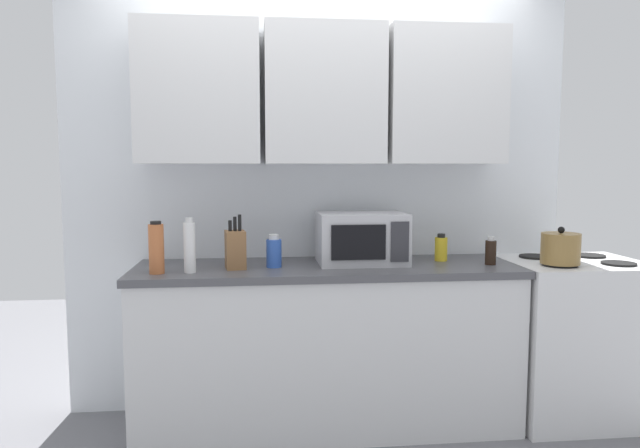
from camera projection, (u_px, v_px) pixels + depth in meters
wall_back_with_cabinets at (322, 143)px, 3.29m from camera, size 2.94×0.38×2.60m
counter_run at (327, 345)px, 3.17m from camera, size 2.07×0.63×0.90m
stove_range at (572, 338)px, 3.30m from camera, size 0.76×0.64×0.91m
kettle at (560, 248)px, 3.09m from camera, size 0.20×0.20×0.20m
microwave at (361, 238)px, 3.18m from camera, size 0.48×0.37×0.28m
knife_block at (235, 249)px, 3.00m from camera, size 0.12×0.13×0.29m
bottle_soy_dark at (491, 252)px, 3.13m from camera, size 0.06×0.06×0.15m
bottle_spice_jar at (156, 248)px, 2.87m from camera, size 0.08×0.08×0.26m
bottle_yellow_mustard at (441, 248)px, 3.26m from camera, size 0.07×0.07×0.15m
bottle_blue_cleaner at (274, 252)px, 3.05m from camera, size 0.08×0.08×0.18m
bottle_white_jar at (190, 247)px, 2.89m from camera, size 0.06×0.06×0.28m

